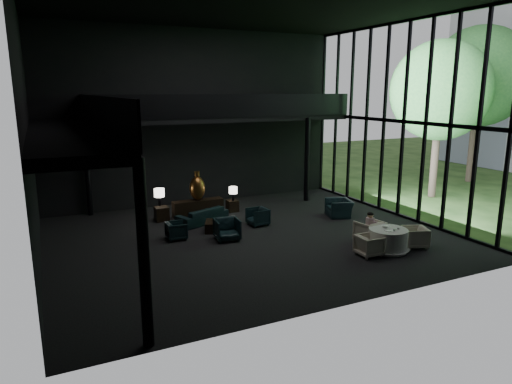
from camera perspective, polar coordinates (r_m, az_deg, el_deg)
name	(u,v)px	position (r m, az deg, el deg)	size (l,w,h in m)	color
floor	(251,237)	(16.83, -0.64, -5.61)	(14.00, 12.00, 0.02)	black
ceiling	(250,5)	(16.22, -0.71, 22.33)	(14.00, 12.00, 0.02)	black
wall_back	(197,118)	(21.62, -7.41, 9.16)	(14.00, 0.04, 8.00)	black
wall_front	(358,146)	(10.90, 12.68, 5.66)	(14.00, 0.04, 8.00)	black
wall_left	(27,136)	(14.59, -26.70, 6.32)	(0.04, 12.00, 8.00)	black
curtain_wall	(404,122)	(19.95, 17.99, 8.38)	(0.20, 12.00, 8.00)	black
mezzanine_left	(65,134)	(14.60, -22.76, 6.68)	(2.00, 12.00, 0.25)	black
mezzanine_back	(225,119)	(21.02, -3.92, 9.14)	(12.00, 2.00, 0.25)	black
railing_left	(99,113)	(14.64, -19.01, 9.34)	(0.06, 12.00, 1.00)	black
railing_back	(233,106)	(20.06, -2.89, 10.70)	(12.00, 0.06, 1.00)	black
column_sw	(144,256)	(9.56, -13.85, -7.73)	(0.24, 0.24, 4.00)	black
column_nw	(87,169)	(20.56, -20.36, 2.69)	(0.24, 0.24, 4.00)	black
column_ne	(307,160)	(22.03, 6.38, 4.02)	(0.24, 0.24, 4.00)	black
tree_near	(440,91)	(24.19, 22.07, 11.65)	(4.80, 4.80, 7.65)	#382D23
tree_far	(479,77)	(29.29, 26.10, 12.78)	(5.60, 5.60, 8.80)	#382D23
console	(198,208)	(19.67, -7.26, -1.97)	(2.17, 0.49, 0.69)	black
bronze_urn	(197,188)	(19.49, -7.35, 0.53)	(0.66, 0.66, 1.23)	#A6832E
side_table_left	(162,214)	(19.17, -11.71, -2.69)	(0.53, 0.53, 0.59)	black
table_lamp_left	(159,193)	(19.22, -12.00, -0.18)	(0.43, 0.43, 0.72)	black
side_table_right	(232,206)	(20.24, -2.97, -1.73)	(0.46, 0.46, 0.51)	black
table_lamp_right	(233,191)	(19.99, -2.88, 0.16)	(0.37, 0.37, 0.62)	black
sofa	(202,213)	(18.53, -6.74, -2.58)	(2.22, 0.65, 0.87)	black
lounge_armchair_west	(176,231)	(16.71, -9.91, -4.78)	(0.62, 0.58, 0.64)	black
lounge_armchair_east	(258,216)	(18.12, 0.21, -3.02)	(0.74, 0.69, 0.76)	black
lounge_armchair_south	(227,227)	(16.38, -3.65, -4.39)	(0.94, 0.88, 0.96)	black
window_armchair	(339,205)	(19.71, 10.37, -1.59)	(1.14, 0.74, 1.00)	black
coffee_table	(217,226)	(17.50, -4.89, -4.27)	(0.87, 0.87, 0.39)	black
dining_table	(388,241)	(15.95, 16.13, -5.92)	(1.45, 1.45, 0.75)	white
dining_chair_north	(370,229)	(16.59, 14.02, -4.52)	(0.94, 0.88, 0.96)	#AB9C8E
dining_chair_east	(415,236)	(16.56, 19.25, -5.22)	(0.76, 0.71, 0.78)	beige
dining_chair_west	(369,245)	(15.31, 13.97, -6.40)	(0.72, 0.68, 0.74)	beige
child	(370,221)	(16.55, 14.07, -3.51)	(0.30, 0.30, 0.65)	#E29EC2
plate_a	(388,231)	(15.64, 16.18, -4.65)	(0.26, 0.26, 0.02)	white
plate_b	(386,226)	(16.11, 15.94, -4.13)	(0.24, 0.24, 0.02)	white
saucer	(395,229)	(15.88, 16.99, -4.44)	(0.14, 0.14, 0.01)	white
coffee_cup	(398,228)	(15.89, 17.36, -4.33)	(0.07, 0.07, 0.06)	white
cereal_bowl	(385,227)	(15.90, 15.83, -4.20)	(0.18, 0.18, 0.09)	white
cream_pot	(394,230)	(15.65, 16.88, -4.56)	(0.06, 0.06, 0.08)	#99999E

